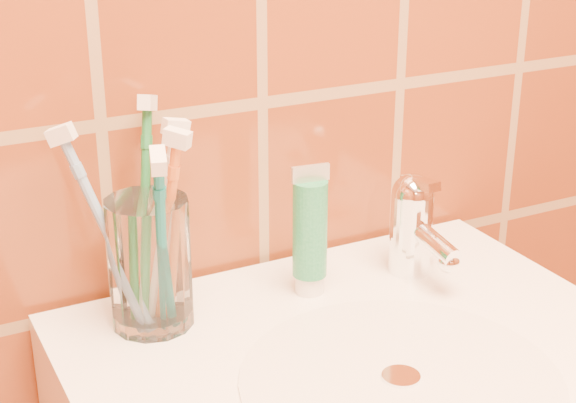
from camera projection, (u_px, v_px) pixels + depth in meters
glass_tumbler at (150, 263)px, 0.88m from camera, size 0.08×0.08×0.14m
toothpaste_tube at (310, 234)px, 0.95m from camera, size 0.04×0.04×0.15m
faucet at (414, 222)px, 0.99m from camera, size 0.05×0.11×0.12m
toothbrush_0 at (145, 211)px, 0.90m from camera, size 0.13×0.15×0.24m
toothbrush_1 at (167, 229)px, 0.88m from camera, size 0.09×0.09×0.22m
toothbrush_2 at (162, 223)px, 0.89m from camera, size 0.08×0.07×0.22m
toothbrush_3 at (162, 245)px, 0.84m from camera, size 0.09×0.17×0.23m
toothbrush_4 at (107, 232)px, 0.87m from camera, size 0.16×0.15×0.23m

